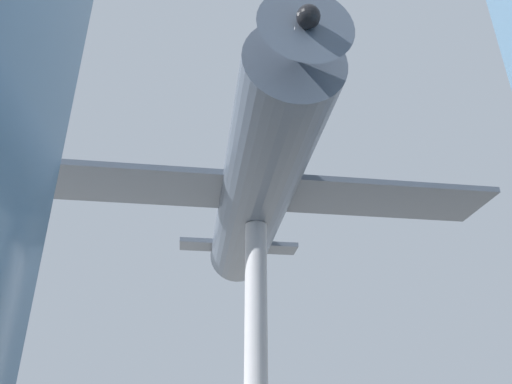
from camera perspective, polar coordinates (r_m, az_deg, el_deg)
The scene contains 2 objects.
support_pylon_central at distance 13.74m, azimuth 0.00°, elevation -18.44°, with size 0.63×0.63×7.55m.
suspended_airplane at distance 15.02m, azimuth 0.11°, elevation 0.41°, with size 14.67×13.29×3.69m.
Camera 1 is at (1.31, 13.54, 1.83)m, focal length 35.00 mm.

